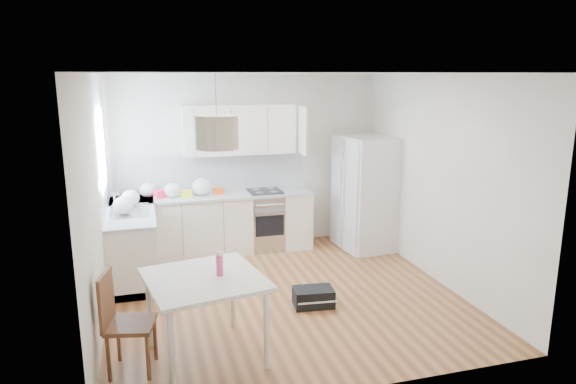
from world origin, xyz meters
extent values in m
plane|color=brown|center=(0.00, 0.00, 0.00)|extent=(4.20, 4.20, 0.00)
plane|color=white|center=(0.00, 0.00, 2.70)|extent=(4.20, 4.20, 0.00)
plane|color=beige|center=(0.00, 2.10, 1.35)|extent=(4.20, 0.00, 4.20)
plane|color=beige|center=(-2.10, 0.00, 1.35)|extent=(0.00, 4.20, 4.20)
plane|color=beige|center=(2.10, 0.00, 1.35)|extent=(0.00, 4.20, 4.20)
cube|color=#BFE0F9|center=(-2.09, 1.15, 1.75)|extent=(0.02, 1.00, 1.00)
cube|color=white|center=(-0.60, 1.80, 0.44)|extent=(3.00, 0.60, 0.88)
cube|color=white|center=(-1.80, 1.20, 0.44)|extent=(0.60, 1.80, 0.88)
cube|color=#B3B5B8|center=(-0.60, 1.80, 0.90)|extent=(3.02, 0.64, 0.04)
cube|color=#B3B5B8|center=(-1.80, 1.20, 0.90)|extent=(0.64, 1.82, 0.04)
cube|color=silver|center=(-0.60, 2.09, 1.21)|extent=(3.00, 0.01, 0.58)
cube|color=silver|center=(-2.09, 1.20, 1.21)|extent=(0.01, 1.80, 0.58)
cube|color=white|center=(-0.15, 1.94, 1.88)|extent=(1.70, 0.32, 0.75)
cube|color=beige|center=(-1.10, -1.19, 0.81)|extent=(1.22, 1.22, 0.04)
cylinder|color=white|center=(-1.46, -1.71, 0.39)|extent=(0.06, 0.06, 0.79)
cylinder|color=white|center=(-0.59, -1.55, 0.39)|extent=(0.06, 0.06, 0.79)
cylinder|color=white|center=(-1.62, -0.84, 0.39)|extent=(0.06, 0.06, 0.79)
cylinder|color=white|center=(-0.75, -0.68, 0.39)|extent=(0.06, 0.06, 0.79)
cylinder|color=#D53B75|center=(-0.95, -1.19, 0.94)|extent=(0.08, 0.08, 0.24)
cube|color=black|center=(0.26, -0.40, 0.11)|extent=(0.50, 0.35, 0.22)
cylinder|color=beige|center=(-0.93, -1.15, 2.18)|extent=(0.41, 0.41, 0.30)
ellipsoid|color=white|center=(-1.55, 1.89, 1.03)|extent=(0.24, 0.21, 0.22)
ellipsoid|color=white|center=(-1.20, 1.79, 1.03)|extent=(0.24, 0.20, 0.22)
ellipsoid|color=white|center=(-0.77, 1.82, 1.05)|extent=(0.28, 0.24, 0.26)
ellipsoid|color=white|center=(-1.79, 1.44, 1.03)|extent=(0.25, 0.21, 0.22)
ellipsoid|color=white|center=(-1.87, 1.00, 1.04)|extent=(0.26, 0.22, 0.24)
cube|color=#E15514|center=(-0.52, 1.80, 0.97)|extent=(0.17, 0.13, 0.10)
cube|color=#F4FF28|center=(-1.00, 1.75, 0.97)|extent=(0.16, 0.11, 0.10)
cube|color=red|center=(-1.38, 1.81, 0.98)|extent=(0.19, 0.17, 0.11)
camera|label=1|loc=(-1.59, -5.76, 2.68)|focal=32.00mm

